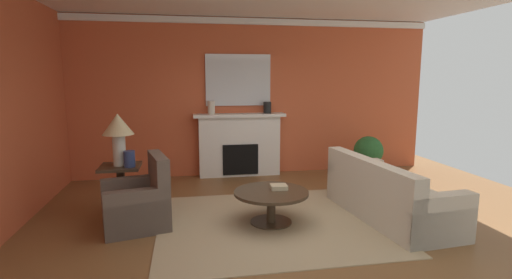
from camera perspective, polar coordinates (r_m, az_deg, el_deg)
name	(u,v)px	position (r m, az deg, el deg)	size (l,w,h in m)	color
ground_plane	(284,224)	(5.37, 4.09, -12.22)	(8.93, 8.93, 0.00)	brown
wall_fireplace	(249,97)	(7.84, -1.09, 6.20)	(7.47, 0.12, 3.10)	#C65633
crown_moulding	(249,21)	(7.83, -1.03, 16.97)	(7.47, 0.08, 0.12)	white
area_rug	(271,223)	(5.37, 2.23, -12.13)	(3.01, 2.69, 0.01)	tan
fireplace	(240,147)	(7.72, -2.43, -1.04)	(1.80, 0.35, 1.25)	white
mantel_mirror	(238,80)	(7.71, -2.63, 8.72)	(1.28, 0.04, 1.00)	silver
sofa	(387,197)	(5.77, 18.74, -8.06)	(1.09, 2.17, 0.85)	beige
armchair_near_window	(138,204)	(5.38, -16.90, -9.10)	(0.96, 0.96, 0.95)	brown
coffee_table	(271,199)	(5.26, 2.25, -8.79)	(1.00, 1.00, 0.45)	#3D2D1E
side_table	(121,186)	(5.99, -19.20, -6.42)	(0.56, 0.56, 0.70)	#3D2D1E
table_lamp	(118,129)	(5.83, -19.63, 1.42)	(0.44, 0.44, 0.75)	beige
vase_mantel_left	(211,108)	(7.51, -6.59, 4.65)	(0.14, 0.14, 0.25)	beige
vase_on_side_table	(129,159)	(5.76, -18.12, -2.73)	(0.16, 0.16, 0.23)	navy
vase_mantel_right	(267,108)	(7.66, 1.67, 4.71)	(0.16, 0.16, 0.23)	black
book_red_cover	(279,187)	(5.33, 3.37, -6.97)	(0.22, 0.19, 0.06)	tan
potted_plant	(368,154)	(7.79, 16.18, -2.02)	(0.56, 0.56, 0.83)	#BCB29E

